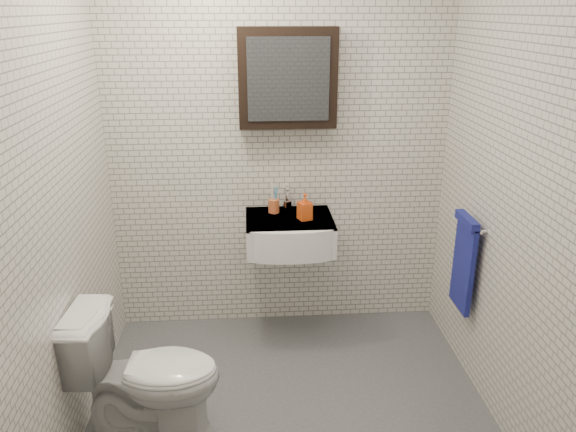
# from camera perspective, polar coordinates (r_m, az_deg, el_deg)

# --- Properties ---
(ground) EXTENTS (2.20, 2.00, 0.01)m
(ground) POSITION_cam_1_polar(r_m,az_deg,el_deg) (3.31, 0.27, -18.95)
(ground) COLOR #4D5055
(ground) RESTS_ON ground
(room_shell) EXTENTS (2.22, 2.02, 2.51)m
(room_shell) POSITION_cam_1_polar(r_m,az_deg,el_deg) (2.63, 0.32, 6.43)
(room_shell) COLOR silver
(room_shell) RESTS_ON ground
(washbasin) EXTENTS (0.55, 0.50, 0.20)m
(washbasin) POSITION_cam_1_polar(r_m,az_deg,el_deg) (3.56, 0.18, -1.83)
(washbasin) COLOR white
(washbasin) RESTS_ON room_shell
(faucet) EXTENTS (0.06, 0.20, 0.15)m
(faucet) POSITION_cam_1_polar(r_m,az_deg,el_deg) (3.68, -0.05, 1.65)
(faucet) COLOR silver
(faucet) RESTS_ON washbasin
(mirror_cabinet) EXTENTS (0.60, 0.15, 0.60)m
(mirror_cabinet) POSITION_cam_1_polar(r_m,az_deg,el_deg) (3.51, -0.05, 13.82)
(mirror_cabinet) COLOR black
(mirror_cabinet) RESTS_ON room_shell
(towel_rail) EXTENTS (0.09, 0.30, 0.58)m
(towel_rail) POSITION_cam_1_polar(r_m,az_deg,el_deg) (3.44, 17.47, -4.19)
(towel_rail) COLOR silver
(towel_rail) RESTS_ON room_shell
(toothbrush_cup) EXTENTS (0.09, 0.09, 0.20)m
(toothbrush_cup) POSITION_cam_1_polar(r_m,az_deg,el_deg) (3.64, -1.45, 1.11)
(toothbrush_cup) COLOR #C15A30
(toothbrush_cup) RESTS_ON washbasin
(soap_bottle) EXTENTS (0.10, 0.10, 0.17)m
(soap_bottle) POSITION_cam_1_polar(r_m,az_deg,el_deg) (3.51, 1.71, 0.96)
(soap_bottle) COLOR #E24B17
(soap_bottle) RESTS_ON washbasin
(toilet) EXTENTS (0.75, 0.46, 0.74)m
(toilet) POSITION_cam_1_polar(r_m,az_deg,el_deg) (3.02, -14.07, -15.35)
(toilet) COLOR white
(toilet) RESTS_ON ground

